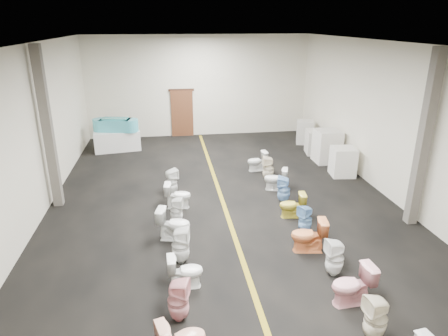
{
  "coord_description": "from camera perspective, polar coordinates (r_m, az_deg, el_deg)",
  "views": [
    {
      "loc": [
        -1.53,
        -10.15,
        5.04
      ],
      "look_at": [
        0.12,
        1.0,
        0.87
      ],
      "focal_mm": 32.0,
      "sensor_mm": 36.0,
      "label": 1
    }
  ],
  "objects": [
    {
      "name": "door_frame",
      "position": [
        18.35,
        -6.13,
        11.03
      ],
      "size": [
        1.15,
        0.08,
        0.1
      ],
      "primitive_type": "cube",
      "color": "#331C11",
      "rests_on": "back_door"
    },
    {
      "name": "aisle_stripe",
      "position": [
        11.44,
        0.16,
        -5.83
      ],
      "size": [
        0.12,
        15.6,
        0.01
      ],
      "primitive_type": "cube",
      "color": "olive",
      "rests_on": "floor"
    },
    {
      "name": "toilet_right_2",
      "position": [
        7.49,
        20.85,
        -19.41
      ],
      "size": [
        0.42,
        0.41,
        0.84
      ],
      "primitive_type": "imported",
      "rotation": [
        0.0,
        0.0,
        -1.48
      ],
      "color": "#EEE2C6",
      "rests_on": "floor"
    },
    {
      "name": "appliance_crate_d",
      "position": [
        17.75,
        11.47,
        5.05
      ],
      "size": [
        0.87,
        0.87,
        0.99
      ],
      "primitive_type": "cube",
      "rotation": [
        0.0,
        0.0,
        -0.3
      ],
      "color": "beige",
      "rests_on": "floor"
    },
    {
      "name": "appliance_crate_b",
      "position": [
        15.5,
        14.51,
        3.04
      ],
      "size": [
        0.9,
        0.9,
        1.22
      ],
      "primitive_type": "cube",
      "rotation": [
        0.0,
        0.0,
        0.01
      ],
      "color": "silver",
      "rests_on": "floor"
    },
    {
      "name": "back_door",
      "position": [
        18.54,
        -6.0,
        7.76
      ],
      "size": [
        1.0,
        0.1,
        2.1
      ],
      "primitive_type": "cube",
      "color": "#562D19",
      "rests_on": "floor"
    },
    {
      "name": "toilet_left_4",
      "position": [
        8.23,
        -5.55,
        -14.47
      ],
      "size": [
        0.72,
        0.43,
        0.72
      ],
      "primitive_type": "imported",
      "rotation": [
        0.0,
        0.0,
        1.61
      ],
      "color": "white",
      "rests_on": "floor"
    },
    {
      "name": "toilet_right_7",
      "position": [
        10.99,
        9.72,
        -5.26
      ],
      "size": [
        0.73,
        0.46,
        0.7
      ],
      "primitive_type": "imported",
      "rotation": [
        0.0,
        0.0,
        -1.68
      ],
      "color": "gold",
      "rests_on": "floor"
    },
    {
      "name": "toilet_left_3",
      "position": [
        7.44,
        -6.54,
        -18.26
      ],
      "size": [
        0.48,
        0.47,
        0.84
      ],
      "primitive_type": "imported",
      "rotation": [
        0.0,
        0.0,
        1.28
      ],
      "color": "pink",
      "rests_on": "floor"
    },
    {
      "name": "toilet_right_4",
      "position": [
        8.8,
        15.54,
        -12.26
      ],
      "size": [
        0.4,
        0.39,
        0.83
      ],
      "primitive_type": "imported",
      "rotation": [
        0.0,
        0.0,
        -1.52
      ],
      "color": "white",
      "rests_on": "floor"
    },
    {
      "name": "toilet_left_7",
      "position": [
        10.6,
        -6.8,
        -6.05
      ],
      "size": [
        0.4,
        0.39,
        0.72
      ],
      "primitive_type": "imported",
      "rotation": [
        0.0,
        0.0,
        1.35
      ],
      "color": "white",
      "rests_on": "floor"
    },
    {
      "name": "wall_back",
      "position": [
        18.43,
        -3.61,
        11.55
      ],
      "size": [
        10.0,
        0.0,
        10.0
      ],
      "primitive_type": "plane",
      "rotation": [
        1.57,
        0.0,
        0.0
      ],
      "color": "beige",
      "rests_on": "ground"
    },
    {
      "name": "column_right",
      "position": [
        11.05,
        26.66,
        3.48
      ],
      "size": [
        0.25,
        0.25,
        4.5
      ],
      "primitive_type": "cube",
      "color": "#59544C",
      "rests_on": "floor"
    },
    {
      "name": "toilet_right_3",
      "position": [
        8.11,
        17.87,
        -15.67
      ],
      "size": [
        0.82,
        0.5,
        0.81
      ],
      "primitive_type": "imported",
      "rotation": [
        0.0,
        0.0,
        -1.51
      ],
      "color": "#FAAFB7",
      "rests_on": "floor"
    },
    {
      "name": "column_left",
      "position": [
        11.94,
        -23.88,
        5.03
      ],
      "size": [
        0.25,
        0.25,
        4.5
      ],
      "primitive_type": "cube",
      "color": "#59544C",
      "rests_on": "floor"
    },
    {
      "name": "toilet_left_5",
      "position": [
        8.93,
        -6.22,
        -10.93
      ],
      "size": [
        0.45,
        0.44,
        0.86
      ],
      "primitive_type": "imported",
      "rotation": [
        0.0,
        0.0,
        1.42
      ],
      "color": "white",
      "rests_on": "floor"
    },
    {
      "name": "floor",
      "position": [
        11.44,
        0.16,
        -5.85
      ],
      "size": [
        16.0,
        16.0,
        0.0
      ],
      "primitive_type": "plane",
      "color": "black",
      "rests_on": "ground"
    },
    {
      "name": "appliance_crate_c",
      "position": [
        16.45,
        13.13,
        3.64
      ],
      "size": [
        0.96,
        0.96,
        0.95
      ],
      "primitive_type": "cube",
      "rotation": [
        0.0,
        0.0,
        -0.16
      ],
      "color": "beige",
      "rests_on": "floor"
    },
    {
      "name": "toilet_left_6",
      "position": [
        9.84,
        -7.18,
        -7.96
      ],
      "size": [
        0.89,
        0.64,
        0.82
      ],
      "primitive_type": "imported",
      "rotation": [
        0.0,
        0.0,
        1.32
      ],
      "color": "white",
      "rests_on": "floor"
    },
    {
      "name": "toilet_right_6",
      "position": [
        10.28,
        11.54,
        -7.17
      ],
      "size": [
        0.45,
        0.45,
        0.74
      ],
      "primitive_type": "imported",
      "rotation": [
        0.0,
        0.0,
        -1.14
      ],
      "color": "#7CAFE1",
      "rests_on": "floor"
    },
    {
      "name": "toilet_right_11",
      "position": [
        14.22,
        4.76,
        0.99
      ],
      "size": [
        0.74,
        0.47,
        0.71
      ],
      "primitive_type": "imported",
      "rotation": [
        0.0,
        0.0,
        -1.45
      ],
      "color": "white",
      "rests_on": "floor"
    },
    {
      "name": "display_table",
      "position": [
        17.07,
        -15.02,
        3.84
      ],
      "size": [
        1.95,
        1.19,
        0.81
      ],
      "primitive_type": "cube",
      "rotation": [
        0.0,
        0.0,
        0.16
      ],
      "color": "white",
      "rests_on": "floor"
    },
    {
      "name": "toilet_left_8",
      "position": [
        11.44,
        -6.62,
        -3.91
      ],
      "size": [
        0.78,
        0.5,
        0.75
      ],
      "primitive_type": "imported",
      "rotation": [
        0.0,
        0.0,
        1.46
      ],
      "color": "white",
      "rests_on": "floor"
    },
    {
      "name": "wall_right",
      "position": [
        12.39,
        23.8,
        5.55
      ],
      "size": [
        0.0,
        16.0,
        16.0
      ],
      "primitive_type": "plane",
      "rotation": [
        1.57,
        0.0,
        -1.57
      ],
      "color": "beige",
      "rests_on": "ground"
    },
    {
      "name": "appliance_crate_a",
      "position": [
        14.29,
        16.62,
        0.87
      ],
      "size": [
        0.85,
        0.85,
        0.99
      ],
      "primitive_type": "cube",
      "rotation": [
        0.0,
        0.0,
        -0.12
      ],
      "color": "silver",
      "rests_on": "floor"
    },
    {
      "name": "wall_left",
      "position": [
        11.09,
        -26.37,
        3.58
      ],
      "size": [
        0.0,
        16.0,
        16.0
      ],
      "primitive_type": "plane",
      "rotation": [
        1.57,
        0.0,
        1.57
      ],
      "color": "beige",
      "rests_on": "ground"
    },
    {
      "name": "toilet_left_9",
      "position": [
        12.28,
        -7.55,
        -2.02
      ],
      "size": [
        0.5,
        0.49,
        0.83
      ],
      "primitive_type": "imported",
      "rotation": [
        0.0,
        0.0,
        1.97
      ],
      "color": "white",
      "rests_on": "floor"
    },
    {
      "name": "toilet_right_10",
      "position": [
        13.38,
        6.34,
        -0.04
      ],
      "size": [
        0.43,
        0.42,
        0.83
      ],
      "primitive_type": "imported",
      "rotation": [
        0.0,
        0.0,
        -1.69
      ],
      "color": "beige",
      "rests_on": "floor"
    },
    {
      "name": "bathtub",
      "position": [
        16.9,
        -15.23,
        6.0
      ],
      "size": [
        1.83,
        0.9,
        0.55
      ],
      "rotation": [
        0.0,
        0.0,
        -0.21
      ],
      "color": "#40A7B8",
      "rests_on": "display_table"
    },
    {
      "name": "ceiling",
      "position": [
        10.28,
        0.18,
        17.28
      ],
      "size": [
        16.0,
        16.0,
        0.0
      ],
      "primitive_type": "plane",
      "rotation": [
        3.14,
        0.0,
        0.0
      ],
      "color": "black",
      "rests_on": "ground"
    },
    {
      "name": "toilet_right_5",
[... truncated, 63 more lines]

